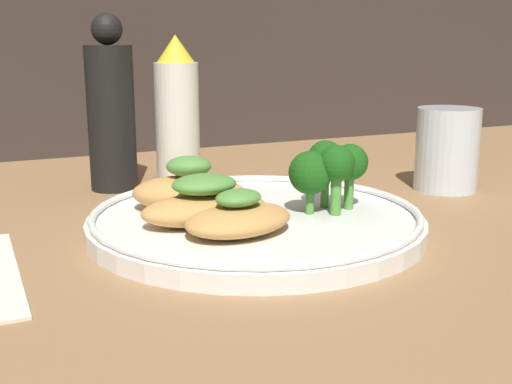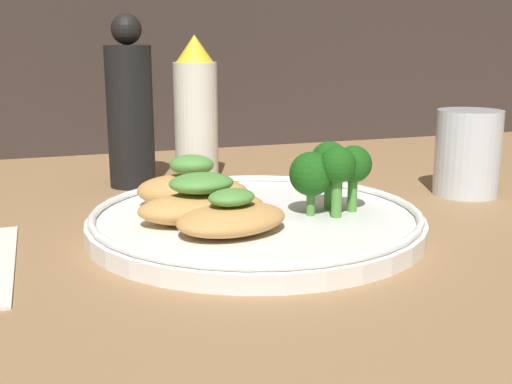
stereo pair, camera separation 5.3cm
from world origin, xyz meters
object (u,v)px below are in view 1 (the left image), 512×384
broccoli_bunch (328,167)px  sauce_bottle (173,114)px  pepper_grinder (111,112)px  plate (256,220)px  drinking_glass (447,149)px

broccoli_bunch → sauce_bottle: size_ratio=0.45×
broccoli_bunch → pepper_grinder: pepper_grinder is taller
sauce_bottle → pepper_grinder: size_ratio=0.88×
plate → drinking_glass: 25.62cm
pepper_grinder → drinking_glass: size_ratio=2.10×
broccoli_bunch → drinking_glass: 19.97cm
drinking_glass → broccoli_bunch: bearing=-159.8°
sauce_bottle → pepper_grinder: 6.79cm
plate → pepper_grinder: bearing=109.2°
sauce_bottle → drinking_glass: 29.54cm
sauce_bottle → drinking_glass: size_ratio=1.85×
sauce_bottle → pepper_grinder: pepper_grinder is taller
broccoli_bunch → sauce_bottle: 22.99cm
plate → pepper_grinder: 23.10cm
broccoli_bunch → pepper_grinder: bearing=121.1°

